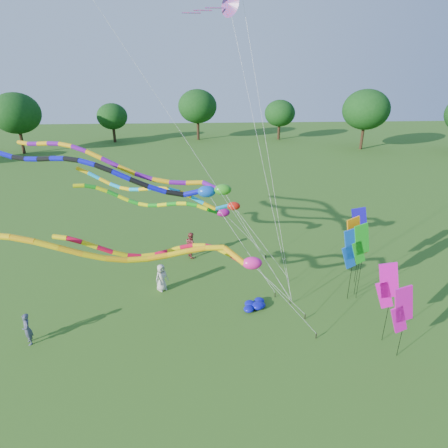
{
  "coord_description": "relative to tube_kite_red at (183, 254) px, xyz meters",
  "views": [
    {
      "loc": [
        -2.44,
        -13.61,
        12.49
      ],
      "look_at": [
        -1.3,
        4.68,
        4.8
      ],
      "focal_mm": 30.0,
      "sensor_mm": 36.0,
      "label": 1
    }
  ],
  "objects": [
    {
      "name": "ground",
      "position": [
        3.45,
        -2.92,
        -4.0
      ],
      "size": [
        160.0,
        160.0,
        0.0
      ],
      "primitive_type": "plane",
      "color": "#265717",
      "rests_on": "ground"
    },
    {
      "name": "tree_ring",
      "position": [
        4.54,
        -6.68,
        1.59
      ],
      "size": [
        116.75,
        116.76,
        9.64
      ],
      "color": "#382314",
      "rests_on": "ground"
    },
    {
      "name": "tube_kite_red",
      "position": [
        0.0,
        0.0,
        0.0
      ],
      "size": [
        12.13,
        1.12,
        5.87
      ],
      "rotation": [
        0.0,
        0.0,
        -0.04
      ],
      "color": "black",
      "rests_on": "ground"
    },
    {
      "name": "tube_kite_orange",
      "position": [
        -1.41,
        -2.11,
        1.16
      ],
      "size": [
        15.32,
        1.56,
        7.17
      ],
      "rotation": [
        0.0,
        0.0,
        0.03
      ],
      "color": "black",
      "rests_on": "ground"
    },
    {
      "name": "tube_kite_purple",
      "position": [
        -2.81,
        4.59,
        3.19
      ],
      "size": [
        16.19,
        6.92,
        9.13
      ],
      "rotation": [
        0.0,
        0.0,
        -0.39
      ],
      "color": "black",
      "rests_on": "ground"
    },
    {
      "name": "tube_kite_blue",
      "position": [
        -3.71,
        3.93,
        3.01
      ],
      "size": [
        16.68,
        4.68,
        8.8
      ],
      "rotation": [
        0.0,
        0.0,
        -0.24
      ],
      "color": "black",
      "rests_on": "ground"
    },
    {
      "name": "tube_kite_cyan",
      "position": [
        -0.77,
        5.1,
        1.43
      ],
      "size": [
        12.87,
        3.45,
        7.24
      ],
      "rotation": [
        0.0,
        0.0,
        -0.22
      ],
      "color": "black",
      "rests_on": "ground"
    },
    {
      "name": "tube_kite_green",
      "position": [
        -1.06,
        7.21,
        0.05
      ],
      "size": [
        12.61,
        1.68,
        6.0
      ],
      "rotation": [
        0.0,
        0.0,
        -0.07
      ],
      "color": "black",
      "rests_on": "ground"
    },
    {
      "name": "delta_kite_high_c",
      "position": [
        2.5,
        3.86,
        11.24
      ],
      "size": [
        5.7,
        3.58,
        15.92
      ],
      "rotation": [
        0.0,
        0.0,
        0.75
      ],
      "color": "black",
      "rests_on": "ground"
    },
    {
      "name": "banner_pole_blue_b",
      "position": [
        10.2,
        3.23,
        -0.22
      ],
      "size": [
        1.16,
        0.24,
        5.05
      ],
      "rotation": [
        0.0,
        0.0,
        -0.14
      ],
      "color": "black",
      "rests_on": "ground"
    },
    {
      "name": "banner_pole_blue_a",
      "position": [
        9.11,
        1.42,
        -0.72
      ],
      "size": [
        1.16,
        0.29,
        4.54
      ],
      "rotation": [
        0.0,
        0.0,
        0.19
      ],
      "color": "black",
      "rests_on": "ground"
    },
    {
      "name": "banner_pole_red",
      "position": [
        9.7,
        1.93,
        -0.73
      ],
      "size": [
        1.16,
        0.16,
        4.54
      ],
      "rotation": [
        0.0,
        0.0,
        -0.07
      ],
      "color": "black",
      "rests_on": "ground"
    },
    {
      "name": "banner_pole_green",
      "position": [
        9.66,
        1.48,
        -0.48
      ],
      "size": [
        1.15,
        0.3,
        4.78
      ],
      "rotation": [
        0.0,
        0.0,
        0.19
      ],
      "color": "black",
      "rests_on": "ground"
    },
    {
      "name": "banner_pole_magenta_a",
      "position": [
        9.72,
        -3.29,
        -1.4
      ],
      "size": [
        1.16,
        0.2,
        3.86
      ],
      "rotation": [
        0.0,
        0.0,
        0.1
      ],
      "color": "black",
      "rests_on": "ground"
    },
    {
      "name": "banner_pole_magenta_b",
      "position": [
        9.51,
        -2.14,
        -0.88
      ],
      "size": [
        1.16,
        0.27,
        4.38
      ],
      "rotation": [
        0.0,
        0.0,
        -0.17
      ],
      "color": "black",
      "rests_on": "ground"
    },
    {
      "name": "banner_pole_orange",
      "position": [
        9.32,
        1.84,
        -0.23
      ],
      "size": [
        1.13,
        0.43,
        5.03
      ],
      "rotation": [
        0.0,
        0.0,
        0.31
      ],
      "color": "black",
      "rests_on": "ground"
    },
    {
      "name": "blue_nylon_heap",
      "position": [
        3.64,
        1.15,
        -3.78
      ],
      "size": [
        1.62,
        1.48,
        0.47
      ],
      "color": "#0C0FA7",
      "rests_on": "ground"
    },
    {
      "name": "person_a",
      "position": [
        -1.53,
        3.07,
        -3.14
      ],
      "size": [
        0.99,
        0.97,
        1.72
      ],
      "primitive_type": "imported",
      "rotation": [
        0.0,
        0.0,
        0.73
      ],
      "color": "beige",
      "rests_on": "ground"
    },
    {
      "name": "person_b",
      "position": [
        -7.56,
        -1.32,
        -3.17
      ],
      "size": [
        0.66,
        0.73,
        1.67
      ],
      "primitive_type": "imported",
      "rotation": [
        0.0,
        0.0,
        -1.01
      ],
      "color": "#3D4055",
      "rests_on": "ground"
    },
    {
      "name": "person_c",
      "position": [
        0.16,
        7.34,
        -3.07
      ],
      "size": [
        1.0,
        1.11,
        1.85
      ],
      "primitive_type": "imported",
      "rotation": [
        0.0,
        0.0,
        1.98
      ],
      "color": "maroon",
      "rests_on": "ground"
    }
  ]
}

